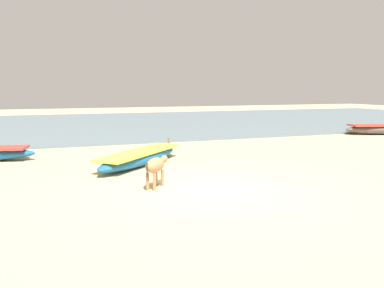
# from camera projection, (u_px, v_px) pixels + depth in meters

# --- Properties ---
(ground) EXTENTS (80.00, 80.00, 0.00)m
(ground) POSITION_uv_depth(u_px,v_px,m) (213.00, 190.00, 9.19)
(ground) COLOR #CCB789
(sea_water) EXTENTS (60.00, 20.00, 0.08)m
(sea_water) POSITION_uv_depth(u_px,v_px,m) (99.00, 124.00, 25.89)
(sea_water) COLOR slate
(sea_water) RESTS_ON ground
(fishing_boat_0) EXTENTS (3.49, 3.58, 0.61)m
(fishing_boat_0) POSITION_uv_depth(u_px,v_px,m) (140.00, 157.00, 12.19)
(fishing_boat_0) COLOR #1E669E
(fishing_boat_0) RESTS_ON ground
(calf_near_tan) EXTENTS (0.85, 0.94, 0.70)m
(calf_near_tan) POSITION_uv_depth(u_px,v_px,m) (156.00, 166.00, 9.36)
(calf_near_tan) COLOR tan
(calf_near_tan) RESTS_ON ground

